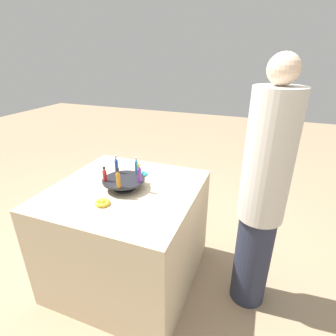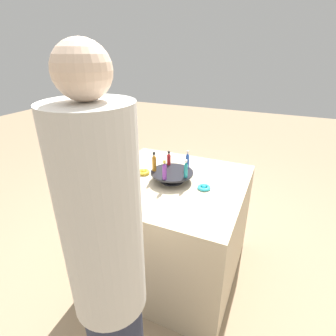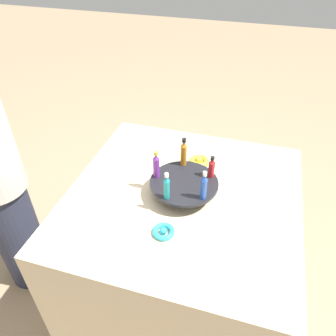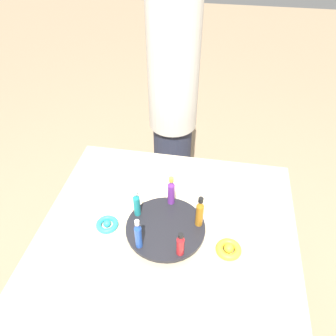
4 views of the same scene
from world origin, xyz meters
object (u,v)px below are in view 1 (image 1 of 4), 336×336
at_px(bottle_teal, 136,166).
at_px(bottle_red, 105,175).
at_px(bottle_amber, 118,179).
at_px(bottle_purple, 139,174).
at_px(ribbon_bow_gold, 103,203).
at_px(person_figure, 262,197).
at_px(display_stand, 124,182).
at_px(bottle_blue, 116,165).
at_px(ribbon_bow_teal, 142,174).

height_order(bottle_teal, bottle_red, bottle_teal).
height_order(bottle_red, bottle_amber, bottle_amber).
relative_size(bottle_purple, ribbon_bow_gold, 1.40).
distance_m(bottle_red, person_figure, 1.00).
xyz_separation_m(bottle_red, person_figure, (0.98, 0.18, -0.06)).
bearing_deg(display_stand, person_figure, 7.54).
bearing_deg(person_figure, bottle_purple, 1.47).
bearing_deg(bottle_blue, bottle_amber, -55.97).
relative_size(display_stand, ribbon_bow_gold, 3.12).
bearing_deg(bottle_teal, ribbon_bow_teal, 101.20).
bearing_deg(bottle_red, person_figure, 10.62).
bearing_deg(person_figure, display_stand, 0.00).
relative_size(display_stand, bottle_teal, 2.36).
bearing_deg(bottle_teal, person_figure, 0.27).
bearing_deg(person_figure, ribbon_bow_teal, -15.11).
bearing_deg(ribbon_bow_gold, bottle_purple, 58.85).
height_order(display_stand, person_figure, person_figure).
height_order(display_stand, bottle_amber, bottle_amber).
distance_m(bottle_purple, person_figure, 0.78).
relative_size(display_stand, bottle_purple, 2.23).
bearing_deg(bottle_teal, bottle_red, -127.97).
xyz_separation_m(bottle_purple, bottle_amber, (-0.09, -0.11, 0.00)).
distance_m(display_stand, bottle_blue, 0.15).
distance_m(bottle_purple, ribbon_bow_teal, 0.28).
bearing_deg(bottle_teal, bottle_blue, -163.97).
distance_m(bottle_blue, person_figure, 0.98).
xyz_separation_m(bottle_purple, bottle_teal, (-0.08, 0.12, -0.00)).
relative_size(ribbon_bow_gold, person_figure, 0.06).
bearing_deg(bottle_purple, bottle_blue, 160.03).
height_order(bottle_blue, person_figure, person_figure).
xyz_separation_m(bottle_purple, ribbon_bow_teal, (-0.10, 0.24, -0.12)).
distance_m(bottle_teal, ribbon_bow_teal, 0.17).
distance_m(bottle_amber, person_figure, 0.89).
xyz_separation_m(bottle_teal, person_figure, (0.84, 0.00, -0.07)).
height_order(bottle_purple, person_figure, person_figure).
relative_size(bottle_purple, bottle_amber, 0.96).
height_order(bottle_blue, bottle_amber, bottle_amber).
distance_m(display_stand, ribbon_bow_teal, 0.24).
bearing_deg(bottle_purple, ribbon_bow_gold, -121.15).
bearing_deg(bottle_amber, bottle_red, 160.03).
relative_size(bottle_amber, person_figure, 0.08).
height_order(display_stand, bottle_teal, bottle_teal).
height_order(bottle_amber, person_figure, person_figure).
bearing_deg(ribbon_bow_gold, bottle_amber, 66.46).
relative_size(display_stand, person_figure, 0.18).
bearing_deg(bottle_blue, bottle_teal, 16.03).
relative_size(display_stand, bottle_red, 2.86).
xyz_separation_m(display_stand, ribbon_bow_teal, (0.02, 0.23, -0.04)).
xyz_separation_m(bottle_teal, ribbon_bow_teal, (-0.02, 0.12, -0.12)).
relative_size(bottle_teal, bottle_blue, 0.94).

